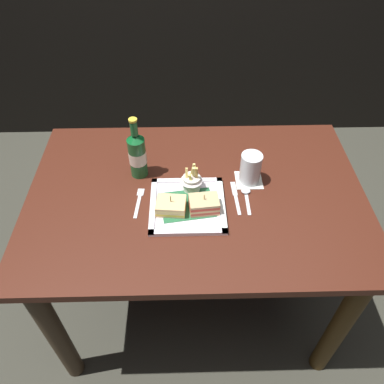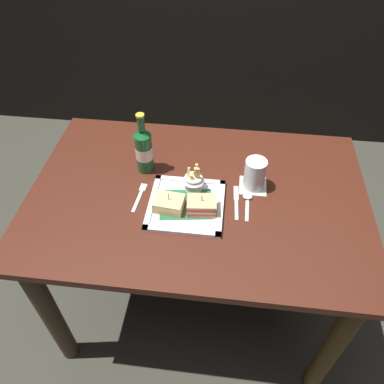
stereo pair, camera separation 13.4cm
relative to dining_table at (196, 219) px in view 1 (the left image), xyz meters
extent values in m
plane|color=#38382E|center=(0.00, 0.00, -0.63)|extent=(6.00, 6.00, 0.00)
cube|color=#471E13|center=(0.00, 0.00, 0.13)|extent=(1.25, 0.83, 0.03)
cylinder|color=#3C2D1E|center=(-0.55, -0.34, -0.26)|extent=(0.07, 0.07, 0.74)
cylinder|color=#442E11|center=(0.55, -0.34, -0.26)|extent=(0.07, 0.07, 0.74)
cylinder|color=#392D14|center=(-0.55, 0.34, -0.26)|extent=(0.07, 0.07, 0.74)
cylinder|color=#48261F|center=(0.55, 0.34, -0.26)|extent=(0.07, 0.07, 0.74)
cube|color=white|center=(-0.03, -0.07, 0.15)|extent=(0.26, 0.26, 0.01)
cube|color=#24623A|center=(-0.03, -0.07, 0.16)|extent=(0.20, 0.17, 0.00)
cube|color=white|center=(-0.03, -0.19, 0.16)|extent=(0.26, 0.02, 0.01)
cube|color=white|center=(-0.03, 0.05, 0.16)|extent=(0.26, 0.02, 0.01)
cube|color=white|center=(-0.16, -0.07, 0.16)|extent=(0.02, 0.26, 0.01)
cube|color=white|center=(0.09, -0.07, 0.16)|extent=(0.02, 0.26, 0.01)
cube|color=#E0BA88|center=(-0.09, -0.09, 0.16)|extent=(0.11, 0.09, 0.01)
cube|color=gold|center=(-0.09, -0.09, 0.17)|extent=(0.11, 0.09, 0.01)
cube|color=#E0C380|center=(-0.09, -0.09, 0.18)|extent=(0.11, 0.09, 0.01)
cube|color=#EBD281|center=(-0.09, -0.09, 0.19)|extent=(0.11, 0.09, 0.01)
cube|color=#E0BE7F|center=(-0.09, -0.09, 0.19)|extent=(0.11, 0.09, 0.01)
cylinder|color=tan|center=(-0.09, -0.09, 0.19)|extent=(0.00, 0.00, 0.07)
cube|color=tan|center=(0.02, -0.09, 0.16)|extent=(0.11, 0.08, 0.01)
cube|color=#BF4B3A|center=(0.02, -0.09, 0.17)|extent=(0.11, 0.08, 0.01)
cube|color=tan|center=(0.02, -0.09, 0.18)|extent=(0.11, 0.08, 0.01)
cube|color=#C74334|center=(0.02, -0.09, 0.19)|extent=(0.11, 0.08, 0.01)
cube|color=tan|center=(0.02, -0.09, 0.20)|extent=(0.11, 0.08, 0.01)
cylinder|color=tan|center=(0.02, -0.09, 0.19)|extent=(0.00, 0.00, 0.07)
cylinder|color=white|center=(-0.02, 0.01, 0.18)|extent=(0.06, 0.06, 0.06)
cone|color=white|center=(-0.02, 0.01, 0.21)|extent=(0.08, 0.08, 0.03)
cube|color=#E4CA71|center=(-0.01, 0.03, 0.22)|extent=(0.02, 0.01, 0.07)
cube|color=#E3B25A|center=(0.00, 0.01, 0.23)|extent=(0.01, 0.02, 0.08)
cube|color=#E5D464|center=(-0.02, 0.00, 0.21)|extent=(0.02, 0.01, 0.05)
cube|color=#E9DB7B|center=(-0.02, 0.03, 0.22)|extent=(0.03, 0.01, 0.07)
cube|color=#D6B55A|center=(-0.02, 0.03, 0.21)|extent=(0.02, 0.01, 0.05)
cube|color=#EDD87A|center=(-0.01, 0.01, 0.23)|extent=(0.01, 0.02, 0.08)
cube|color=#F7D677|center=(-0.04, 0.01, 0.22)|extent=(0.01, 0.03, 0.06)
cylinder|color=#1E5429|center=(-0.22, 0.11, 0.23)|extent=(0.07, 0.07, 0.16)
cone|color=#105825|center=(-0.22, 0.11, 0.32)|extent=(0.07, 0.07, 0.02)
cylinder|color=#175E2F|center=(-0.22, 0.11, 0.36)|extent=(0.03, 0.03, 0.06)
cylinder|color=gold|center=(-0.22, 0.11, 0.39)|extent=(0.03, 0.03, 0.01)
cylinder|color=beige|center=(-0.22, 0.11, 0.23)|extent=(0.07, 0.07, 0.05)
cube|color=white|center=(0.20, 0.06, 0.15)|extent=(0.10, 0.10, 0.00)
cylinder|color=silver|center=(0.20, 0.06, 0.21)|extent=(0.08, 0.08, 0.12)
cylinder|color=silver|center=(0.20, 0.06, 0.19)|extent=(0.07, 0.07, 0.08)
cube|color=silver|center=(-0.21, -0.06, 0.15)|extent=(0.02, 0.11, 0.00)
cube|color=silver|center=(-0.21, 0.01, 0.15)|extent=(0.03, 0.04, 0.00)
cube|color=silver|center=(0.15, -0.06, 0.15)|extent=(0.02, 0.10, 0.00)
cube|color=silver|center=(0.14, 0.02, 0.15)|extent=(0.02, 0.07, 0.00)
cube|color=silver|center=(0.18, -0.06, 0.15)|extent=(0.01, 0.10, 0.00)
ellipsoid|color=silver|center=(0.18, 0.00, 0.15)|extent=(0.04, 0.03, 0.01)
camera|label=1|loc=(-0.04, -0.97, 1.14)|focal=35.25mm
camera|label=2|loc=(0.09, -0.96, 1.14)|focal=35.25mm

